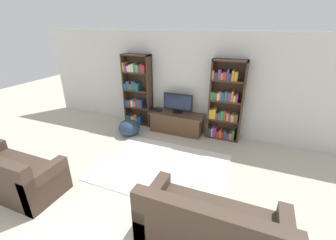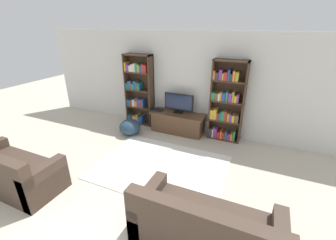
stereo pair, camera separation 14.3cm
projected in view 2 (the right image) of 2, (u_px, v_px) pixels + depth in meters
The scene contains 10 objects.
wall_back at pixel (188, 83), 5.89m from camera, with size 8.80×0.06×2.60m.
bookshelf_left at pixel (139, 91), 6.39m from camera, with size 0.81×0.30×2.00m.
bookshelf_right at pixel (226, 104), 5.48m from camera, with size 0.81×0.30×2.00m.
tv_stand at pixel (178, 123), 6.08m from camera, with size 1.46×0.52×0.54m.
television at pixel (179, 103), 5.91m from camera, with size 0.79×0.16×0.52m.
laptop at pixel (157, 110), 6.19m from camera, with size 0.36×0.22×0.03m.
area_rug at pixel (160, 167), 4.66m from camera, with size 2.58×1.97×0.02m.
couch_left_sectional at pixel (13, 173), 3.99m from camera, with size 1.76×0.82×0.87m.
couch_right_sofa at pixel (205, 229), 2.92m from camera, with size 1.90×0.89×0.89m.
beanbag_ottoman at pixel (130, 127), 5.97m from camera, with size 0.56×0.56×0.42m, color #23384C.
Camera 2 is at (1.90, -1.26, 2.75)m, focal length 24.00 mm.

